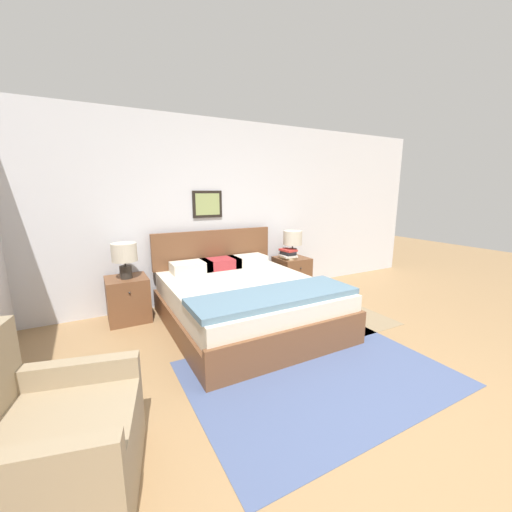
% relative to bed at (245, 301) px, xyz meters
% --- Properties ---
extents(ground_plane, '(16.00, 16.00, 0.00)m').
position_rel_bed_xyz_m(ground_plane, '(0.20, -2.04, -0.30)').
color(ground_plane, '#99754C').
extents(wall_back, '(7.69, 0.09, 2.60)m').
position_rel_bed_xyz_m(wall_back, '(0.20, 1.11, 1.01)').
color(wall_back, silver).
rests_on(wall_back, ground_plane).
extents(area_rug_main, '(2.26, 1.63, 0.01)m').
position_rel_bed_xyz_m(area_rug_main, '(0.09, -1.29, -0.29)').
color(area_rug_main, '#47567F').
rests_on(area_rug_main, ground_plane).
extents(area_rug_bedside, '(0.90, 1.43, 0.01)m').
position_rel_bed_xyz_m(area_rug_bedside, '(1.25, -0.25, -0.29)').
color(area_rug_bedside, '#897556').
rests_on(area_rug_bedside, ground_plane).
extents(bed, '(1.78, 2.10, 1.05)m').
position_rel_bed_xyz_m(bed, '(0.00, 0.00, 0.00)').
color(bed, brown).
rests_on(bed, ground_plane).
extents(armchair, '(0.95, 0.96, 0.91)m').
position_rel_bed_xyz_m(armchair, '(-1.90, -1.53, 0.01)').
color(armchair, '#998466').
rests_on(armchair, ground_plane).
extents(nightstand_near_window, '(0.49, 0.50, 0.55)m').
position_rel_bed_xyz_m(nightstand_near_window, '(-1.24, 0.79, -0.02)').
color(nightstand_near_window, brown).
rests_on(nightstand_near_window, ground_plane).
extents(nightstand_by_door, '(0.49, 0.50, 0.55)m').
position_rel_bed_xyz_m(nightstand_by_door, '(1.24, 0.79, -0.02)').
color(nightstand_by_door, brown).
rests_on(nightstand_by_door, ground_plane).
extents(table_lamp_near_window, '(0.29, 0.29, 0.44)m').
position_rel_bed_xyz_m(table_lamp_near_window, '(-1.24, 0.76, 0.55)').
color(table_lamp_near_window, '#2D2823').
rests_on(table_lamp_near_window, nightstand_near_window).
extents(table_lamp_by_door, '(0.29, 0.29, 0.44)m').
position_rel_bed_xyz_m(table_lamp_by_door, '(1.23, 0.76, 0.55)').
color(table_lamp_by_door, '#2D2823').
rests_on(table_lamp_by_door, nightstand_by_door).
extents(book_thick_bottom, '(0.17, 0.25, 0.04)m').
position_rel_bed_xyz_m(book_thick_bottom, '(1.13, 0.75, 0.28)').
color(book_thick_bottom, beige).
rests_on(book_thick_bottom, nightstand_by_door).
extents(book_hardcover_middle, '(0.24, 0.27, 0.03)m').
position_rel_bed_xyz_m(book_hardcover_middle, '(1.13, 0.75, 0.31)').
color(book_hardcover_middle, silver).
rests_on(book_hardcover_middle, book_thick_bottom).
extents(book_novel_upper, '(0.15, 0.23, 0.03)m').
position_rel_bed_xyz_m(book_novel_upper, '(1.13, 0.75, 0.34)').
color(book_novel_upper, '#232328').
rests_on(book_novel_upper, book_hardcover_middle).
extents(book_slim_near_top, '(0.16, 0.26, 0.03)m').
position_rel_bed_xyz_m(book_slim_near_top, '(1.13, 0.75, 0.37)').
color(book_slim_near_top, '#232328').
rests_on(book_slim_near_top, book_novel_upper).
extents(book_paperback_top, '(0.21, 0.27, 0.03)m').
position_rel_bed_xyz_m(book_paperback_top, '(1.13, 0.75, 0.40)').
color(book_paperback_top, '#B7332D').
rests_on(book_paperback_top, book_slim_near_top).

